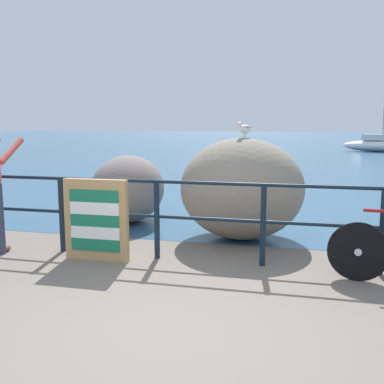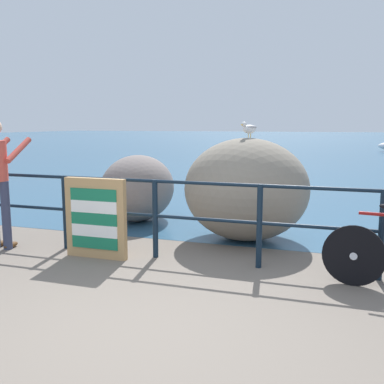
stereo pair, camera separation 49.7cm
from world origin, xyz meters
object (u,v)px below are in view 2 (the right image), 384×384
(folded_deckchair_stack, at_px, (96,218))
(breakwater_boulder_main, at_px, (246,189))
(breakwater_boulder_left, at_px, (138,188))
(seagull, at_px, (249,128))

(folded_deckchair_stack, height_order, breakwater_boulder_main, breakwater_boulder_main)
(folded_deckchair_stack, bearing_deg, breakwater_boulder_main, 42.82)
(breakwater_boulder_left, bearing_deg, seagull, -16.55)
(folded_deckchair_stack, bearing_deg, breakwater_boulder_left, 101.38)
(breakwater_boulder_left, distance_m, seagull, 2.45)
(breakwater_boulder_main, relative_size, breakwater_boulder_left, 1.16)
(breakwater_boulder_main, xyz_separation_m, seagull, (0.02, 0.06, 0.90))
(breakwater_boulder_main, height_order, seagull, seagull)
(folded_deckchair_stack, relative_size, seagull, 3.21)
(breakwater_boulder_main, bearing_deg, breakwater_boulder_left, 161.84)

